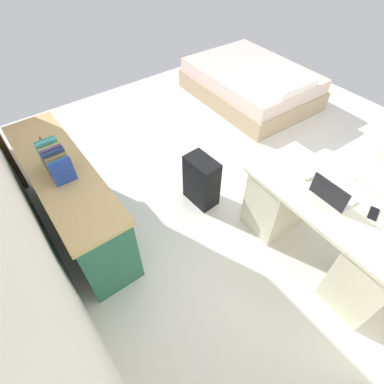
{
  "coord_description": "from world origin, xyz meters",
  "views": [
    {
      "loc": [
        -1.8,
        2.11,
        2.52
      ],
      "look_at": [
        -0.37,
        1.03,
        0.6
      ],
      "focal_mm": 28.28,
      "sensor_mm": 36.0,
      "label": 1
    }
  ],
  "objects_px": {
    "cell_phone_near_laptop": "(373,213)",
    "figurine_small": "(41,141)",
    "credenza": "(72,199)",
    "computer_mouse": "(308,177)",
    "bed": "(251,84)",
    "desk": "(323,228)",
    "laptop": "(332,195)",
    "suitcase_black": "(201,181)"
  },
  "relations": [
    {
      "from": "laptop",
      "to": "cell_phone_near_laptop",
      "type": "xyz_separation_m",
      "value": [
        -0.29,
        -0.13,
        -0.04
      ]
    },
    {
      "from": "bed",
      "to": "cell_phone_near_laptop",
      "type": "distance_m",
      "value": 3.05
    },
    {
      "from": "bed",
      "to": "laptop",
      "type": "xyz_separation_m",
      "value": [
        -2.36,
        1.55,
        0.54
      ]
    },
    {
      "from": "desk",
      "to": "credenza",
      "type": "distance_m",
      "value": 2.3
    },
    {
      "from": "credenza",
      "to": "figurine_small",
      "type": "xyz_separation_m",
      "value": [
        0.37,
        0.0,
        0.45
      ]
    },
    {
      "from": "desk",
      "to": "suitcase_black",
      "type": "relative_size",
      "value": 2.58
    },
    {
      "from": "suitcase_black",
      "to": "bed",
      "type": "bearing_deg",
      "value": -60.51
    },
    {
      "from": "computer_mouse",
      "to": "figurine_small",
      "type": "bearing_deg",
      "value": 46.14
    },
    {
      "from": "bed",
      "to": "cell_phone_near_laptop",
      "type": "height_order",
      "value": "cell_phone_near_laptop"
    },
    {
      "from": "computer_mouse",
      "to": "bed",
      "type": "bearing_deg",
      "value": -33.88
    },
    {
      "from": "suitcase_black",
      "to": "figurine_small",
      "type": "relative_size",
      "value": 5.13
    },
    {
      "from": "laptop",
      "to": "computer_mouse",
      "type": "height_order",
      "value": "laptop"
    },
    {
      "from": "cell_phone_near_laptop",
      "to": "laptop",
      "type": "bearing_deg",
      "value": 6.44
    },
    {
      "from": "figurine_small",
      "to": "computer_mouse",
      "type": "bearing_deg",
      "value": -135.53
    },
    {
      "from": "desk",
      "to": "suitcase_black",
      "type": "bearing_deg",
      "value": 19.9
    },
    {
      "from": "cell_phone_near_laptop",
      "to": "figurine_small",
      "type": "distance_m",
      "value": 2.83
    },
    {
      "from": "computer_mouse",
      "to": "laptop",
      "type": "bearing_deg",
      "value": 170.98
    },
    {
      "from": "bed",
      "to": "figurine_small",
      "type": "bearing_deg",
      "value": 97.6
    },
    {
      "from": "credenza",
      "to": "figurine_small",
      "type": "relative_size",
      "value": 16.36
    },
    {
      "from": "suitcase_black",
      "to": "laptop",
      "type": "xyz_separation_m",
      "value": [
        -1.11,
        -0.41,
        0.5
      ]
    },
    {
      "from": "suitcase_black",
      "to": "figurine_small",
      "type": "distance_m",
      "value": 1.56
    },
    {
      "from": "laptop",
      "to": "credenza",
      "type": "bearing_deg",
      "value": 45.47
    },
    {
      "from": "desk",
      "to": "laptop",
      "type": "bearing_deg",
      "value": 17.95
    },
    {
      "from": "bed",
      "to": "laptop",
      "type": "bearing_deg",
      "value": 146.71
    },
    {
      "from": "computer_mouse",
      "to": "figurine_small",
      "type": "distance_m",
      "value": 2.36
    },
    {
      "from": "laptop",
      "to": "bed",
      "type": "bearing_deg",
      "value": -33.29
    },
    {
      "from": "computer_mouse",
      "to": "credenza",
      "type": "bearing_deg",
      "value": 53.08
    },
    {
      "from": "bed",
      "to": "figurine_small",
      "type": "distance_m",
      "value": 3.24
    },
    {
      "from": "laptop",
      "to": "computer_mouse",
      "type": "distance_m",
      "value": 0.27
    },
    {
      "from": "credenza",
      "to": "computer_mouse",
      "type": "xyz_separation_m",
      "value": [
        -1.32,
        -1.65,
        0.35
      ]
    },
    {
      "from": "cell_phone_near_laptop",
      "to": "figurine_small",
      "type": "xyz_separation_m",
      "value": [
        2.24,
        1.74,
        0.12
      ]
    },
    {
      "from": "credenza",
      "to": "figurine_small",
      "type": "bearing_deg",
      "value": 0.24
    },
    {
      "from": "figurine_small",
      "to": "bed",
      "type": "bearing_deg",
      "value": -82.4
    },
    {
      "from": "suitcase_black",
      "to": "computer_mouse",
      "type": "distance_m",
      "value": 1.07
    },
    {
      "from": "suitcase_black",
      "to": "laptop",
      "type": "relative_size",
      "value": 1.78
    },
    {
      "from": "bed",
      "to": "computer_mouse",
      "type": "relative_size",
      "value": 19.44
    },
    {
      "from": "figurine_small",
      "to": "desk",
      "type": "bearing_deg",
      "value": -140.92
    },
    {
      "from": "bed",
      "to": "computer_mouse",
      "type": "height_order",
      "value": "computer_mouse"
    },
    {
      "from": "desk",
      "to": "credenza",
      "type": "xyz_separation_m",
      "value": [
        1.63,
        1.62,
        0.02
      ]
    },
    {
      "from": "credenza",
      "to": "cell_phone_near_laptop",
      "type": "xyz_separation_m",
      "value": [
        -1.87,
        -1.74,
        0.34
      ]
    },
    {
      "from": "desk",
      "to": "credenza",
      "type": "height_order",
      "value": "credenza"
    },
    {
      "from": "credenza",
      "to": "cell_phone_near_laptop",
      "type": "bearing_deg",
      "value": -137.13
    }
  ]
}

